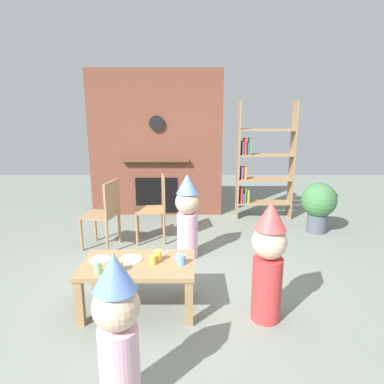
# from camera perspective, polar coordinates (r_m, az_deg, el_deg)

# --- Properties ---
(ground_plane) EXTENTS (12.00, 12.00, 0.00)m
(ground_plane) POSITION_cam_1_polar(r_m,az_deg,el_deg) (3.70, -2.42, -15.70)
(ground_plane) COLOR gray
(brick_fireplace_feature) EXTENTS (2.20, 0.28, 2.40)m
(brick_fireplace_feature) POSITION_cam_1_polar(r_m,az_deg,el_deg) (5.87, -5.86, 7.70)
(brick_fireplace_feature) COLOR brown
(brick_fireplace_feature) RESTS_ON ground_plane
(bookshelf) EXTENTS (0.90, 0.28, 1.90)m
(bookshelf) POSITION_cam_1_polar(r_m,az_deg,el_deg) (5.80, 11.12, 4.28)
(bookshelf) COLOR #9E7A51
(bookshelf) RESTS_ON ground_plane
(coffee_table) EXTENTS (1.02, 0.60, 0.45)m
(coffee_table) POSITION_cam_1_polar(r_m,az_deg,el_deg) (3.27, -8.74, -12.59)
(coffee_table) COLOR #9E7A51
(coffee_table) RESTS_ON ground_plane
(paper_cup_near_left) EXTENTS (0.06, 0.06, 0.09)m
(paper_cup_near_left) POSITION_cam_1_polar(r_m,az_deg,el_deg) (3.18, -6.39, -10.95)
(paper_cup_near_left) COLOR #F2CC4C
(paper_cup_near_left) RESTS_ON coffee_table
(paper_cup_near_right) EXTENTS (0.07, 0.07, 0.10)m
(paper_cup_near_right) POSITION_cam_1_polar(r_m,az_deg,el_deg) (3.24, -5.55, -10.32)
(paper_cup_near_right) COLOR #F2CC4C
(paper_cup_near_right) RESTS_ON coffee_table
(paper_cup_center) EXTENTS (0.08, 0.08, 0.09)m
(paper_cup_center) POSITION_cam_1_polar(r_m,az_deg,el_deg) (3.17, -1.67, -10.97)
(paper_cup_center) COLOR #669EE0
(paper_cup_center) RESTS_ON coffee_table
(paper_cup_far_left) EXTENTS (0.08, 0.08, 0.09)m
(paper_cup_far_left) POSITION_cam_1_polar(r_m,az_deg,el_deg) (3.10, -11.79, -11.78)
(paper_cup_far_left) COLOR #F2CC4C
(paper_cup_far_left) RESTS_ON coffee_table
(paper_cup_far_right) EXTENTS (0.06, 0.06, 0.10)m
(paper_cup_far_right) POSITION_cam_1_polar(r_m,az_deg,el_deg) (3.10, -15.07, -11.86)
(paper_cup_far_right) COLOR #8CD18C
(paper_cup_far_right) RESTS_ON coffee_table
(paper_plate_front) EXTENTS (0.21, 0.21, 0.01)m
(paper_plate_front) POSITION_cam_1_polar(r_m,az_deg,el_deg) (3.31, -9.88, -10.75)
(paper_plate_front) COLOR white
(paper_plate_front) RESTS_ON coffee_table
(paper_plate_rear) EXTENTS (0.19, 0.19, 0.01)m
(paper_plate_rear) POSITION_cam_1_polar(r_m,az_deg,el_deg) (3.36, -14.82, -10.62)
(paper_plate_rear) COLOR white
(paper_plate_rear) RESTS_ON coffee_table
(birthday_cake_slice) EXTENTS (0.10, 0.10, 0.08)m
(birthday_cake_slice) POSITION_cam_1_polar(r_m,az_deg,el_deg) (3.28, -2.07, -10.07)
(birthday_cake_slice) COLOR pink
(birthday_cake_slice) RESTS_ON coffee_table
(table_fork) EXTENTS (0.13, 0.11, 0.01)m
(table_fork) POSITION_cam_1_polar(r_m,az_deg,el_deg) (3.39, -4.90, -10.03)
(table_fork) COLOR silver
(table_fork) RESTS_ON coffee_table
(child_with_cone_hat) EXTENTS (0.29, 0.29, 1.03)m
(child_with_cone_hat) POSITION_cam_1_polar(r_m,az_deg,el_deg) (2.26, -12.03, -21.04)
(child_with_cone_hat) COLOR #EAB2C6
(child_with_cone_hat) RESTS_ON ground_plane
(child_in_pink) EXTENTS (0.30, 0.30, 1.07)m
(child_in_pink) POSITION_cam_1_polar(r_m,az_deg,el_deg) (3.07, 12.43, -10.67)
(child_in_pink) COLOR #D13838
(child_in_pink) RESTS_ON ground_plane
(child_by_the_chairs) EXTENTS (0.29, 0.29, 1.05)m
(child_by_the_chairs) POSITION_cam_1_polar(r_m,az_deg,el_deg) (4.21, -0.72, -3.65)
(child_by_the_chairs) COLOR #EAB2C6
(child_by_the_chairs) RESTS_ON ground_plane
(dining_chair_left) EXTENTS (0.48, 0.48, 0.90)m
(dining_chair_left) POSITION_cam_1_polar(r_m,az_deg,el_deg) (4.65, -13.82, -2.92)
(dining_chair_left) COLOR #9E7A51
(dining_chair_left) RESTS_ON ground_plane
(dining_chair_middle) EXTENTS (0.45, 0.45, 0.90)m
(dining_chair_middle) POSITION_cam_1_polar(r_m,az_deg,el_deg) (4.78, -5.74, -2.09)
(dining_chair_middle) COLOR #9E7A51
(dining_chair_middle) RESTS_ON ground_plane
(potted_plant_tall) EXTENTS (0.51, 0.51, 0.74)m
(potted_plant_tall) POSITION_cam_1_polar(r_m,az_deg,el_deg) (5.42, 20.05, -1.76)
(potted_plant_tall) COLOR #4C5660
(potted_plant_tall) RESTS_ON ground_plane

